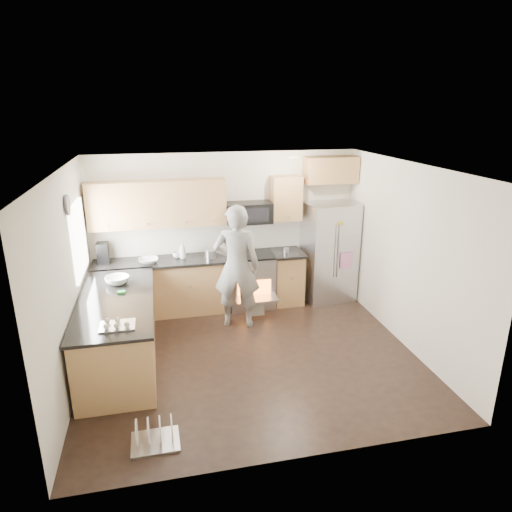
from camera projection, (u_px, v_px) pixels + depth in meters
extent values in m
plane|color=black|center=(251.00, 356.00, 6.36)|extent=(4.50, 4.50, 0.00)
cube|color=silver|center=(226.00, 229.00, 7.80)|extent=(4.50, 0.04, 2.60)
cube|color=silver|center=(296.00, 342.00, 4.10)|extent=(4.50, 0.04, 2.60)
cube|color=silver|center=(68.00, 282.00, 5.48)|extent=(0.04, 4.00, 2.60)
cube|color=silver|center=(407.00, 256.00, 6.41)|extent=(0.04, 4.00, 2.60)
cube|color=white|center=(250.00, 168.00, 5.54)|extent=(4.50, 4.00, 0.04)
cube|color=white|center=(79.00, 239.00, 6.33)|extent=(0.04, 1.00, 1.00)
cylinder|color=#FEEBCB|center=(294.00, 157.00, 6.75)|extent=(0.14, 0.14, 0.02)
cylinder|color=#474754|center=(67.00, 205.00, 5.64)|extent=(0.03, 0.26, 0.26)
cube|color=#A17040|center=(163.00, 288.00, 7.56)|extent=(2.15, 0.60, 0.87)
cube|color=black|center=(161.00, 262.00, 7.40)|extent=(2.19, 0.64, 0.04)
cube|color=#A17040|center=(286.00, 278.00, 8.00)|extent=(0.50, 0.60, 0.87)
cube|color=black|center=(287.00, 253.00, 7.84)|extent=(0.54, 0.64, 0.04)
cube|color=#A17040|center=(158.00, 204.00, 7.25)|extent=(2.16, 0.33, 0.74)
cube|color=#A17040|center=(286.00, 198.00, 7.69)|extent=(0.50, 0.33, 0.74)
cube|color=#A17040|center=(331.00, 170.00, 7.70)|extent=(0.90, 0.33, 0.44)
imported|color=silver|center=(149.00, 261.00, 7.27)|extent=(0.31, 0.31, 0.08)
imported|color=white|center=(182.00, 250.00, 7.46)|extent=(0.11, 0.11, 0.28)
imported|color=white|center=(177.00, 255.00, 7.51)|extent=(0.13, 0.13, 0.10)
cylinder|color=#B7B7BC|center=(210.00, 254.00, 7.53)|extent=(0.19, 0.19, 0.13)
cube|color=black|center=(103.00, 253.00, 7.24)|extent=(0.18, 0.21, 0.33)
cylinder|color=#B7B7BC|center=(286.00, 250.00, 7.79)|extent=(0.10, 0.10, 0.08)
cube|color=#A17040|center=(119.00, 332.00, 6.09)|extent=(0.90, 2.30, 0.87)
cube|color=black|center=(115.00, 300.00, 5.94)|extent=(0.96, 2.36, 0.04)
imported|color=white|center=(117.00, 280.00, 6.42)|extent=(0.34, 0.34, 0.10)
cube|color=green|center=(121.00, 292.00, 6.10)|extent=(0.10, 0.07, 0.03)
cube|color=#B7B7BC|center=(117.00, 323.00, 5.18)|extent=(0.40, 0.30, 0.08)
cube|color=#B7B7BC|center=(250.00, 281.00, 7.84)|extent=(0.76, 0.62, 0.90)
cube|color=black|center=(250.00, 255.00, 7.70)|extent=(0.76, 0.60, 0.03)
cube|color=orange|center=(254.00, 290.00, 7.57)|extent=(0.56, 0.02, 0.34)
cube|color=#B7B7BC|center=(257.00, 299.00, 7.44)|extent=(0.70, 0.34, 0.03)
cube|color=beige|center=(257.00, 308.00, 7.44)|extent=(0.24, 0.03, 0.28)
cube|color=black|center=(249.00, 213.00, 7.59)|extent=(0.76, 0.40, 0.34)
cube|color=#B7B7BC|center=(329.00, 252.00, 8.02)|extent=(0.91, 0.74, 1.74)
cylinder|color=#B7B7BC|center=(335.00, 251.00, 7.66)|extent=(0.02, 0.02, 0.94)
cylinder|color=#B7B7BC|center=(338.00, 251.00, 7.68)|extent=(0.02, 0.02, 0.94)
cube|color=#F08BC9|center=(346.00, 260.00, 7.77)|extent=(0.23, 0.03, 0.28)
cube|color=#99B3F6|center=(328.00, 235.00, 7.55)|extent=(0.17, 0.02, 0.21)
imported|color=gray|center=(237.00, 267.00, 6.97)|extent=(0.80, 0.63, 1.95)
cube|color=#B7B7BC|center=(155.00, 442.00, 4.71)|extent=(0.49, 0.40, 0.03)
cylinder|color=white|center=(137.00, 433.00, 4.62)|extent=(0.02, 0.27, 0.27)
cylinder|color=white|center=(148.00, 431.00, 4.65)|extent=(0.02, 0.27, 0.27)
cylinder|color=white|center=(160.00, 429.00, 4.68)|extent=(0.02, 0.27, 0.27)
cylinder|color=white|center=(172.00, 427.00, 4.70)|extent=(0.02, 0.27, 0.27)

